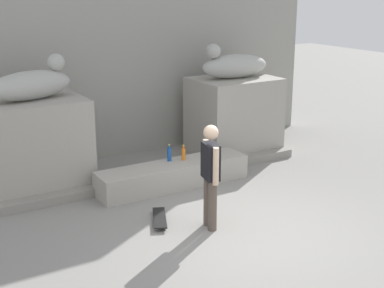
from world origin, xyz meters
name	(u,v)px	position (x,y,z in m)	size (l,w,h in m)	color
ground_plane	(250,234)	(0.00, 0.00, 0.00)	(40.00, 40.00, 0.00)	gray
facade_wall	(113,30)	(0.00, 5.01, 2.73)	(9.89, 0.60, 5.46)	#98968E
pedestal_left	(35,145)	(-2.23, 3.58, 0.85)	(1.82, 1.38, 1.70)	#A39E93
pedestal_right	(234,116)	(2.23, 3.58, 0.85)	(1.82, 1.38, 1.70)	#A39E93
statue_reclining_left	(32,84)	(-2.19, 3.59, 1.99)	(1.69, 0.93, 0.78)	#ADAEA7
statue_reclining_right	(233,65)	(2.19, 3.58, 1.99)	(1.63, 0.66, 0.78)	#ADAEA7
ledge_block	(173,175)	(0.00, 2.39, 0.23)	(2.98, 0.67, 0.46)	#A39E93
skater	(210,172)	(-0.39, 0.52, 0.92)	(0.28, 0.53, 1.67)	brown
skateboard	(160,218)	(-0.97, 1.11, 0.06)	(0.52, 0.81, 0.08)	black
bottle_orange	(184,154)	(0.27, 2.47, 0.58)	(0.08, 0.08, 0.30)	orange
bottle_blue	(169,154)	(0.01, 2.56, 0.59)	(0.08, 0.08, 0.33)	#194C99
stair_step	(162,175)	(0.00, 2.87, 0.08)	(6.28, 0.50, 0.16)	gray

